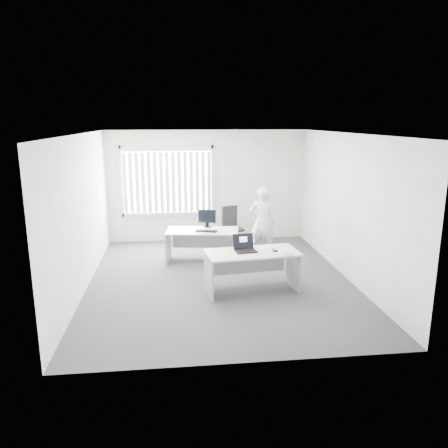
{
  "coord_description": "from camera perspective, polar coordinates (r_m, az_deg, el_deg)",
  "views": [
    {
      "loc": [
        -0.84,
        -7.97,
        3.05
      ],
      "look_at": [
        0.1,
        0.15,
        1.09
      ],
      "focal_mm": 35.0,
      "sensor_mm": 36.0,
      "label": 1
    }
  ],
  "objects": [
    {
      "name": "wall_left",
      "position": [
        8.31,
        -17.98,
        1.39
      ],
      "size": [
        0.02,
        6.0,
        2.8
      ],
      "primitive_type": "cube",
      "color": "beige",
      "rests_on": "ground"
    },
    {
      "name": "office_chair",
      "position": [
        10.76,
        1.05,
        -1.28
      ],
      "size": [
        0.71,
        0.71,
        0.98
      ],
      "rotation": [
        0.0,
        0.0,
        0.33
      ],
      "color": "black",
      "rests_on": "ground"
    },
    {
      "name": "paper_sheet",
      "position": [
        7.85,
        6.76,
        -3.63
      ],
      "size": [
        0.27,
        0.2,
        0.0
      ],
      "primitive_type": "cube",
      "rotation": [
        0.0,
        0.0,
        -0.01
      ],
      "color": "white",
      "rests_on": "desk_near"
    },
    {
      "name": "wall_front",
      "position": [
        5.31,
        2.86,
        -4.63
      ],
      "size": [
        5.0,
        0.02,
        2.8
      ],
      "primitive_type": "cube",
      "color": "beige",
      "rests_on": "ground"
    },
    {
      "name": "booklet",
      "position": [
        7.73,
        8.46,
        -3.92
      ],
      "size": [
        0.16,
        0.22,
        0.01
      ],
      "primitive_type": "cube",
      "rotation": [
        0.0,
        0.0,
        0.03
      ],
      "color": "silver",
      "rests_on": "desk_near"
    },
    {
      "name": "laptop",
      "position": [
        7.77,
        2.87,
        -2.61
      ],
      "size": [
        0.42,
        0.38,
        0.29
      ],
      "primitive_type": null,
      "rotation": [
        0.0,
        0.0,
        0.14
      ],
      "color": "black",
      "rests_on": "desk_near"
    },
    {
      "name": "window",
      "position": [
        11.04,
        -7.4,
        5.59
      ],
      "size": [
        2.32,
        0.06,
        1.76
      ],
      "primitive_type": "cube",
      "color": "silver",
      "rests_on": "wall_back"
    },
    {
      "name": "blinds",
      "position": [
        10.98,
        -7.39,
        5.39
      ],
      "size": [
        2.2,
        0.1,
        1.5
      ],
      "primitive_type": null,
      "color": "silver",
      "rests_on": "wall_back"
    },
    {
      "name": "wall_back",
      "position": [
        11.13,
        -2.2,
        4.97
      ],
      "size": [
        5.0,
        0.02,
        2.8
      ],
      "primitive_type": "cube",
      "color": "beige",
      "rests_on": "ground"
    },
    {
      "name": "monitor",
      "position": [
        9.72,
        -2.23,
        0.74
      ],
      "size": [
        0.41,
        0.21,
        0.4
      ],
      "primitive_type": null,
      "rotation": [
        0.0,
        0.0,
        -0.25
      ],
      "color": "black",
      "rests_on": "desk_far"
    },
    {
      "name": "keyboard",
      "position": [
        9.37,
        -2.31,
        -0.92
      ],
      "size": [
        0.49,
        0.3,
        0.02
      ],
      "primitive_type": "cube",
      "rotation": [
        0.0,
        0.0,
        -0.33
      ],
      "color": "black",
      "rests_on": "desk_far"
    },
    {
      "name": "desk_far",
      "position": [
        9.54,
        -2.83,
        -1.95
      ],
      "size": [
        1.63,
        0.93,
        0.71
      ],
      "rotation": [
        0.0,
        0.0,
        -0.13
      ],
      "color": "white",
      "rests_on": "ground"
    },
    {
      "name": "person",
      "position": [
        9.72,
        5.06,
        0.16
      ],
      "size": [
        0.68,
        0.54,
        1.63
      ],
      "primitive_type": "imported",
      "rotation": [
        0.0,
        0.0,
        2.86
      ],
      "color": "silver",
      "rests_on": "ground"
    },
    {
      "name": "mouse",
      "position": [
        7.88,
        6.63,
        -3.39
      ],
      "size": [
        0.09,
        0.12,
        0.05
      ],
      "primitive_type": null,
      "rotation": [
        0.0,
        0.0,
        0.18
      ],
      "color": "#ACADAF",
      "rests_on": "paper_sheet"
    },
    {
      "name": "ground",
      "position": [
        8.58,
        -0.54,
        -7.32
      ],
      "size": [
        6.0,
        6.0,
        0.0
      ],
      "primitive_type": "plane",
      "color": "#515259",
      "rests_on": "ground"
    },
    {
      "name": "ceiling",
      "position": [
        8.02,
        -0.59,
        11.72
      ],
      "size": [
        5.0,
        6.0,
        0.02
      ],
      "primitive_type": "cube",
      "color": "silver",
      "rests_on": "wall_back"
    },
    {
      "name": "wall_right",
      "position": [
        8.8,
        15.86,
        2.18
      ],
      "size": [
        0.02,
        6.0,
        2.8
      ],
      "primitive_type": "cube",
      "color": "beige",
      "rests_on": "ground"
    },
    {
      "name": "desk_near",
      "position": [
        7.89,
        3.72,
        -5.08
      ],
      "size": [
        1.72,
        0.95,
        0.75
      ],
      "rotation": [
        0.0,
        0.0,
        0.12
      ],
      "color": "white",
      "rests_on": "ground"
    }
  ]
}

